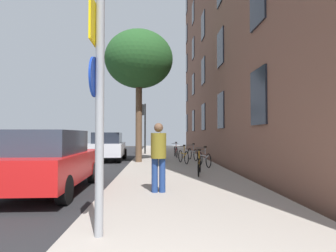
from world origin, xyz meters
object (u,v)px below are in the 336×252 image
at_px(traffic_light, 144,119).
at_px(car_0, 48,160).
at_px(bicycle_4, 176,151).
at_px(pedestrian_0, 159,153).
at_px(tree_near, 139,60).
at_px(car_1, 108,146).
at_px(bicycle_0, 199,164).
at_px(pedestrian_1, 160,141).
at_px(bicycle_2, 183,156).
at_px(sign_post, 98,93).
at_px(bicycle_3, 193,154).
at_px(bicycle_1, 204,159).

distance_m(traffic_light, car_0, 13.41).
relative_size(bicycle_4, pedestrian_0, 0.98).
xyz_separation_m(traffic_light, bicycle_4, (2.13, -3.14, -2.14)).
bearing_deg(car_0, pedestrian_0, -12.24).
xyz_separation_m(bicycle_4, pedestrian_0, (-1.17, -10.64, 0.59)).
xyz_separation_m(tree_near, car_1, (-1.89, 1.88, -4.53)).
bearing_deg(tree_near, bicycle_0, -62.78).
bearing_deg(bicycle_0, bicycle_4, 92.17).
distance_m(pedestrian_1, car_0, 13.98).
bearing_deg(bicycle_2, car_1, 146.83).
bearing_deg(sign_post, bicycle_2, 77.67).
bearing_deg(bicycle_4, traffic_light, 124.22).
bearing_deg(pedestrian_0, car_0, 167.76).
height_order(sign_post, bicycle_3, sign_post).
relative_size(bicycle_1, pedestrian_0, 0.98).
xyz_separation_m(bicycle_1, pedestrian_1, (-1.81, 8.87, 0.54)).
relative_size(sign_post, pedestrian_0, 2.07).
bearing_deg(car_1, sign_post, -81.02).
height_order(bicycle_4, pedestrian_0, pedestrian_0).
height_order(tree_near, pedestrian_1, tree_near).
bearing_deg(traffic_light, bicycle_1, -70.29).
relative_size(bicycle_0, bicycle_4, 1.02).
relative_size(bicycle_0, car_1, 0.42).
relative_size(car_0, car_1, 1.08).
relative_size(bicycle_3, car_0, 0.37).
relative_size(sign_post, tree_near, 0.51).
relative_size(sign_post, pedestrian_1, 2.23).
relative_size(bicycle_0, bicycle_2, 1.08).
bearing_deg(bicycle_2, tree_near, 160.06).
relative_size(bicycle_1, bicycle_3, 1.02).
xyz_separation_m(bicycle_2, car_1, (-4.11, 2.69, 0.37)).
bearing_deg(bicycle_4, bicycle_3, -70.47).
distance_m(traffic_light, pedestrian_0, 13.90).
bearing_deg(traffic_light, bicycle_2, -72.09).
bearing_deg(bicycle_0, bicycle_1, 76.46).
bearing_deg(bicycle_1, car_1, 139.62).
height_order(sign_post, bicycle_0, sign_post).
distance_m(sign_post, traffic_light, 16.72).
xyz_separation_m(sign_post, tree_near, (-0.08, 10.59, 3.27)).
xyz_separation_m(tree_near, bicycle_1, (2.99, -2.27, -4.91)).
distance_m(bicycle_0, bicycle_2, 3.88).
xyz_separation_m(bicycle_3, pedestrian_1, (-1.71, 5.79, 0.54)).
xyz_separation_m(bicycle_3, car_0, (-4.83, -7.84, 0.37)).
height_order(tree_near, bicycle_4, tree_near).
relative_size(traffic_light, pedestrian_1, 2.34).
relative_size(bicycle_2, pedestrian_1, 0.99).
bearing_deg(bicycle_0, bicycle_2, 92.75).
height_order(pedestrian_0, car_0, pedestrian_0).
height_order(bicycle_3, pedestrian_1, pedestrian_1).
distance_m(bicycle_4, pedestrian_0, 10.72).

